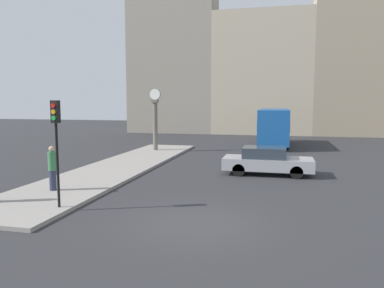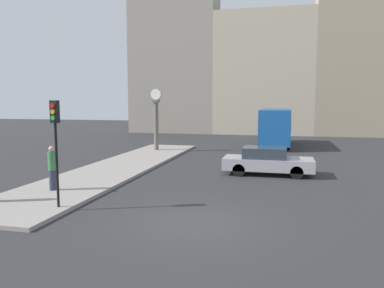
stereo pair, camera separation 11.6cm
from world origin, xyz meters
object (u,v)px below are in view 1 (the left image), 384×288
(sedan_car, at_px, (267,161))
(pedestrian_green_hoodie, at_px, (52,168))
(bus_distant, at_px, (274,125))
(street_clock, at_px, (155,120))
(traffic_light_near, at_px, (56,131))

(sedan_car, distance_m, pedestrian_green_hoodie, 10.45)
(bus_distant, xyz_separation_m, pedestrian_green_hoodie, (-8.53, -19.28, -0.70))
(sedan_car, height_order, street_clock, street_clock)
(bus_distant, xyz_separation_m, street_clock, (-8.67, -5.91, 0.60))
(bus_distant, height_order, street_clock, street_clock)
(pedestrian_green_hoodie, bearing_deg, bus_distant, 66.12)
(sedan_car, height_order, pedestrian_green_hoodie, pedestrian_green_hoodie)
(traffic_light_near, distance_m, street_clock, 15.64)
(traffic_light_near, height_order, pedestrian_green_hoodie, traffic_light_near)
(street_clock, bearing_deg, pedestrian_green_hoodie, -89.43)
(bus_distant, relative_size, pedestrian_green_hoodie, 4.49)
(sedan_car, height_order, bus_distant, bus_distant)
(street_clock, height_order, pedestrian_green_hoodie, street_clock)
(bus_distant, distance_m, traffic_light_near, 22.53)
(traffic_light_near, bearing_deg, sedan_car, 51.14)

